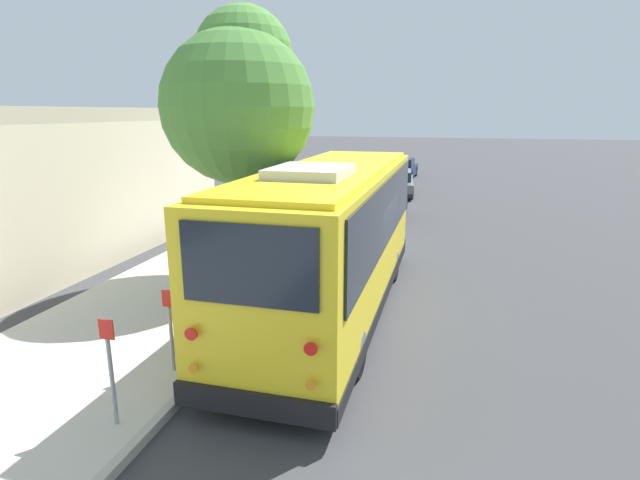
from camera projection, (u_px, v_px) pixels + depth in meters
name	position (u px, v px, depth m)	size (l,w,h in m)	color
ground_plane	(353.00, 308.00, 11.42)	(160.00, 160.00, 0.00)	#3D3D3F
sidewalk_slab	(187.00, 289.00, 12.39)	(80.00, 4.46, 0.15)	beige
curb_strip	(275.00, 298.00, 11.85)	(80.00, 0.14, 0.15)	#AAA69D
shuttle_bus	(331.00, 233.00, 10.69)	(9.19, 2.58, 3.42)	yellow
parked_sedan_black	(379.00, 206.00, 20.55)	(4.36, 2.04, 1.32)	black
parked_sedan_gray	(396.00, 183.00, 27.02)	(4.74, 2.11, 1.31)	slate
parked_sedan_navy	(402.00, 169.00, 33.65)	(4.39, 1.84, 1.33)	#19234C
street_tree	(239.00, 98.00, 12.14)	(3.73, 3.73, 6.74)	brown
sign_post_near	(111.00, 371.00, 6.75)	(0.06, 0.22, 1.55)	gray
sign_post_far	(171.00, 330.00, 8.21)	(0.06, 0.22, 1.42)	gray
fire_hydrant	(324.00, 222.00, 17.72)	(0.22, 0.22, 0.81)	#99999E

